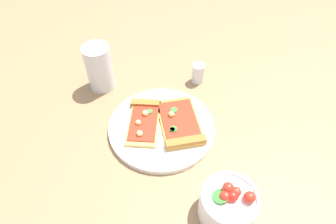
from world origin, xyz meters
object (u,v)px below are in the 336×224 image
Objects in this scene: pizza_slice_near at (180,125)px; soda_glass at (100,69)px; salad_bowl at (228,204)px; pepper_shaker at (198,72)px; plate at (162,127)px; pizza_slice_far at (143,120)px.

soda_glass is (0.08, -0.26, 0.04)m from pizza_slice_near.
salad_bowl is 1.64× the size of pepper_shaker.
plate is 1.66× the size of pizza_slice_far.
pizza_slice_far is 1.40× the size of salad_bowl.
pepper_shaker reaches higher than pizza_slice_near.
plate is 0.05m from pizza_slice_far.
pizza_slice_near is 0.28m from soda_glass.
soda_glass reaches higher than pizza_slice_far.
pizza_slice_near is 0.10m from pizza_slice_far.
pizza_slice_near is at bearing 139.68° from plate.
pepper_shaker reaches higher than plate.
soda_glass reaches higher than salad_bowl.
pizza_slice_far is at bearing -87.62° from salad_bowl.
plate is at bearing 127.99° from pizza_slice_far.
pepper_shaker is at bearing -142.33° from pizza_slice_near.
pizza_slice_near and pizza_slice_far have the same top height.
salad_bowl is 0.49m from soda_glass.
salad_bowl is (-0.01, 0.30, 0.02)m from pizza_slice_far.
pizza_slice_far is 1.22× the size of soda_glass.
pepper_shaker is (-0.22, -0.05, 0.01)m from pizza_slice_far.
salad_bowl is at bearing 93.24° from soda_glass.
pizza_slice_far is at bearing -46.36° from pizza_slice_near.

